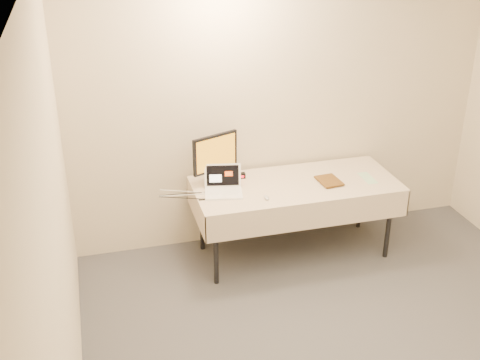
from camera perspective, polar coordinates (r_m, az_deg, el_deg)
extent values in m
cube|color=beige|center=(5.64, 3.97, 7.27)|extent=(4.00, 0.10, 2.70)
cylinder|color=black|center=(5.21, -2.30, -6.58)|extent=(0.04, 0.04, 0.69)
cylinder|color=black|center=(5.74, 13.91, -4.13)|extent=(0.04, 0.04, 0.69)
cylinder|color=black|center=(5.70, -3.64, -3.54)|extent=(0.04, 0.04, 0.69)
cylinder|color=black|center=(6.19, 11.38, -1.56)|extent=(0.04, 0.04, 0.69)
cube|color=gray|center=(5.49, 5.30, -0.55)|extent=(1.80, 0.75, 0.04)
cube|color=beige|center=(5.48, 5.31, -0.33)|extent=(1.86, 0.81, 0.01)
cube|color=beige|center=(5.20, 6.77, -3.45)|extent=(1.86, 0.01, 0.25)
cube|color=beige|center=(5.87, 3.93, 0.18)|extent=(1.86, 0.01, 0.25)
cube|color=beige|center=(5.31, -4.18, -2.71)|extent=(0.01, 0.81, 0.25)
cube|color=beige|center=(5.89, 13.75, -0.43)|extent=(0.01, 0.81, 0.25)
cube|color=white|center=(5.24, -1.58, -1.29)|extent=(0.36, 0.28, 0.02)
cube|color=white|center=(5.32, -1.66, 0.45)|extent=(0.33, 0.13, 0.21)
cube|color=black|center=(5.32, -1.66, 0.45)|extent=(0.29, 0.10, 0.18)
cylinder|color=black|center=(5.45, -2.31, -0.24)|extent=(0.21, 0.21, 0.01)
cube|color=black|center=(5.42, -2.32, 0.37)|extent=(0.04, 0.03, 0.11)
cube|color=black|center=(5.33, -2.37, 2.59)|extent=(0.43, 0.19, 0.34)
cube|color=orange|center=(5.33, -2.37, 2.59)|extent=(0.38, 0.15, 0.30)
imported|color=#925E1A|center=(5.43, 7.64, 0.84)|extent=(0.19, 0.04, 0.25)
cube|color=black|center=(5.53, -0.10, 0.41)|extent=(0.12, 0.06, 0.05)
cube|color=#FF0C15|center=(5.51, -0.05, 0.30)|extent=(0.08, 0.01, 0.02)
ellipsoid|color=#B5B5B7|center=(5.17, 2.52, -1.67)|extent=(0.05, 0.09, 0.02)
cube|color=#B0DDB0|center=(5.67, 12.00, 0.19)|extent=(0.11, 0.26, 0.00)
cube|color=black|center=(5.16, -3.61, -1.85)|extent=(0.06, 0.02, 0.01)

